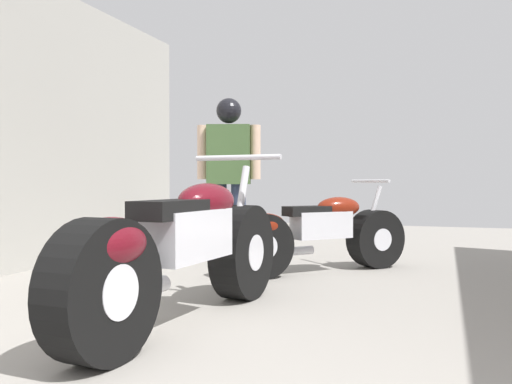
{
  "coord_description": "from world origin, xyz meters",
  "views": [
    {
      "loc": [
        0.86,
        -0.46,
        0.84
      ],
      "look_at": [
        -0.49,
        3.39,
        0.77
      ],
      "focal_mm": 38.02,
      "sensor_mm": 36.0,
      "label": 1
    }
  ],
  "objects": [
    {
      "name": "motorcycle_black_naked",
      "position": [
        -0.27,
        4.5,
        0.36
      ],
      "size": [
        1.43,
        1.52,
        0.88
      ],
      "color": "black",
      "rests_on": "ground_plane"
    },
    {
      "name": "ground_plane",
      "position": [
        0.0,
        3.1,
        0.0
      ],
      "size": [
        14.86,
        14.86,
        0.0
      ],
      "primitive_type": "plane",
      "color": "gray"
    },
    {
      "name": "mechanic_in_blue",
      "position": [
        -1.35,
        4.94,
        1.05
      ],
      "size": [
        0.69,
        0.37,
        1.75
      ],
      "color": "#2D3851",
      "rests_on": "ground_plane"
    },
    {
      "name": "motorcycle_maroon_cruiser",
      "position": [
        -0.59,
        2.39,
        0.44
      ],
      "size": [
        0.66,
        2.23,
        1.04
      ],
      "color": "black",
      "rests_on": "ground_plane"
    }
  ]
}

